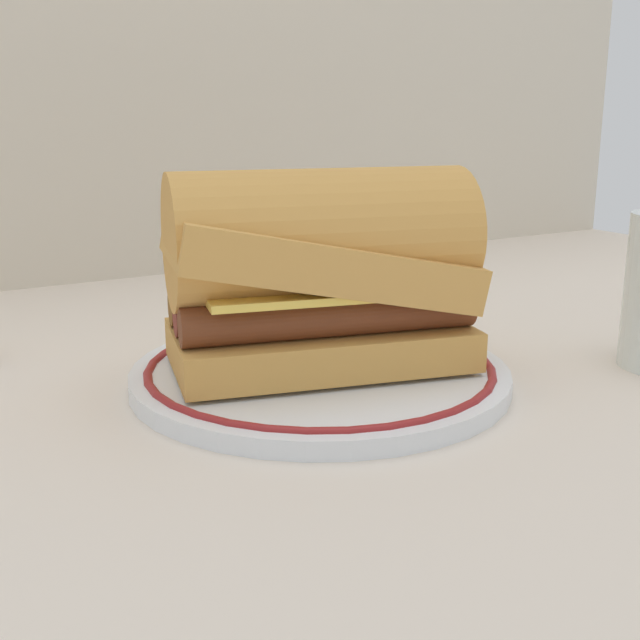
% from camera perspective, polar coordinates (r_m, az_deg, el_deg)
% --- Properties ---
extents(ground_plane, '(1.50, 1.50, 0.00)m').
position_cam_1_polar(ground_plane, '(0.56, -1.88, -4.54)').
color(ground_plane, beige).
extents(plate, '(0.26, 0.26, 0.01)m').
position_cam_1_polar(plate, '(0.56, 0.00, -3.72)').
color(plate, white).
rests_on(plate, ground_plane).
extents(sausage_sandwich, '(0.22, 0.15, 0.13)m').
position_cam_1_polar(sausage_sandwich, '(0.54, 0.00, 3.57)').
color(sausage_sandwich, '#C68F42').
rests_on(sausage_sandwich, plate).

